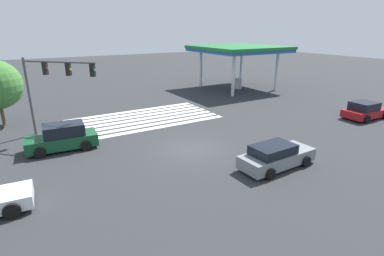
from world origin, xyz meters
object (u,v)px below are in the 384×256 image
Objects in this scene: car_4 at (63,138)px; car_1 at (276,156)px; car_5 at (365,111)px; traffic_signal_mast at (51,80)px.

car_1 is at bearing 141.90° from car_4.
traffic_signal_mast is at bearing 162.36° from car_5.
car_4 reaches higher than car_1.
car_1 is 1.09× the size of car_5.
car_4 is 1.04× the size of car_5.
car_4 reaches higher than car_5.
car_5 is (-23.88, 8.82, -3.51)m from traffic_signal_mast.
car_4 is at bearing 168.33° from car_5.
car_1 is 13.52m from car_4.
car_4 is (9.97, -9.13, 0.13)m from car_1.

